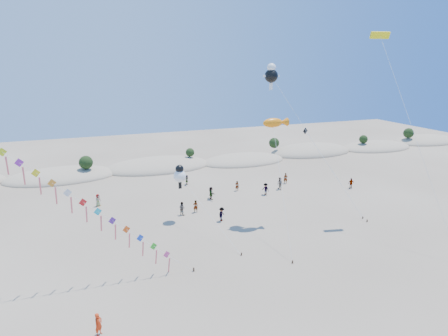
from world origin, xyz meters
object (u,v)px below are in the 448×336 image
parafoil_kite (381,40)px  flyer_foreground (98,324)px  fish_kite (276,123)px  kite_train (21,165)px

parafoil_kite → flyer_foreground: bearing=-160.4°
parafoil_kite → fish_kite: bearing=168.6°
kite_train → parafoil_kite: size_ratio=1.14×
fish_kite → kite_train: bearing=-167.5°
kite_train → flyer_foreground: bearing=-60.9°
fish_kite → flyer_foreground: (-20.27, -13.60, -10.76)m
kite_train → fish_kite: kite_train is taller
fish_kite → flyer_foreground: fish_kite is taller
fish_kite → flyer_foreground: bearing=-146.1°
fish_kite → parafoil_kite: 14.67m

